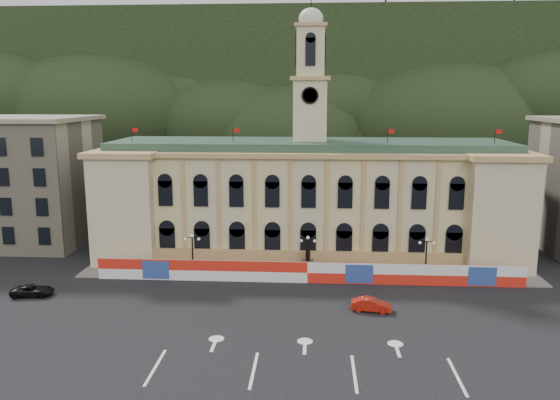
# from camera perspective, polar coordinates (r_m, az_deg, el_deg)

# --- Properties ---
(ground) EXTENTS (260.00, 260.00, 0.00)m
(ground) POSITION_cam_1_polar(r_m,az_deg,el_deg) (50.86, 2.63, -14.28)
(ground) COLOR black
(ground) RESTS_ON ground
(lane_markings) EXTENTS (26.00, 10.00, 0.02)m
(lane_markings) POSITION_cam_1_polar(r_m,az_deg,el_deg) (46.39, 2.52, -16.90)
(lane_markings) COLOR white
(lane_markings) RESTS_ON ground
(hill_ridge) EXTENTS (230.00, 80.00, 64.00)m
(hill_ridge) POSITION_cam_1_polar(r_m,az_deg,el_deg) (168.04, 3.45, 10.14)
(hill_ridge) COLOR black
(hill_ridge) RESTS_ON ground
(city_hall) EXTENTS (56.20, 17.60, 37.10)m
(city_hall) POSITION_cam_1_polar(r_m,az_deg,el_deg) (74.94, 3.06, 0.28)
(city_hall) COLOR beige
(city_hall) RESTS_ON ground
(side_building_left) EXTENTS (21.00, 17.00, 18.60)m
(side_building_left) POSITION_cam_1_polar(r_m,az_deg,el_deg) (89.32, -25.69, 1.90)
(side_building_left) COLOR tan
(side_building_left) RESTS_ON ground
(hoarding_fence) EXTENTS (50.00, 0.44, 2.50)m
(hoarding_fence) POSITION_cam_1_polar(r_m,az_deg,el_deg) (64.41, 2.93, -7.56)
(hoarding_fence) COLOR red
(hoarding_fence) RESTS_ON ground
(pavement) EXTENTS (56.00, 5.50, 0.16)m
(pavement) POSITION_cam_1_polar(r_m,az_deg,el_deg) (67.33, 2.90, -7.79)
(pavement) COLOR slate
(pavement) RESTS_ON ground
(statue) EXTENTS (1.40, 1.40, 3.72)m
(statue) POSITION_cam_1_polar(r_m,az_deg,el_deg) (67.22, 2.92, -6.82)
(statue) COLOR #595651
(statue) RESTS_ON ground
(lamp_left) EXTENTS (1.96, 0.44, 5.15)m
(lamp_left) POSITION_cam_1_polar(r_m,az_deg,el_deg) (67.32, -9.13, -5.25)
(lamp_left) COLOR black
(lamp_left) RESTS_ON ground
(lamp_center) EXTENTS (1.96, 0.44, 5.15)m
(lamp_center) POSITION_cam_1_polar(r_m,az_deg,el_deg) (65.71, 2.92, -5.52)
(lamp_center) COLOR black
(lamp_center) RESTS_ON ground
(lamp_right) EXTENTS (1.96, 0.44, 5.15)m
(lamp_right) POSITION_cam_1_polar(r_m,az_deg,el_deg) (67.05, 15.03, -5.55)
(lamp_right) COLOR black
(lamp_right) RESTS_ON ground
(red_sedan) EXTENTS (2.60, 4.52, 1.36)m
(red_sedan) POSITION_cam_1_polar(r_m,az_deg,el_deg) (57.22, 9.51, -10.74)
(red_sedan) COLOR #AE180C
(red_sedan) RESTS_ON ground
(black_suv) EXTENTS (3.35, 5.06, 1.24)m
(black_suv) POSITION_cam_1_polar(r_m,az_deg,el_deg) (66.27, -24.45, -8.60)
(black_suv) COLOR black
(black_suv) RESTS_ON ground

